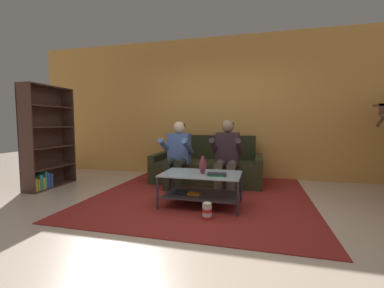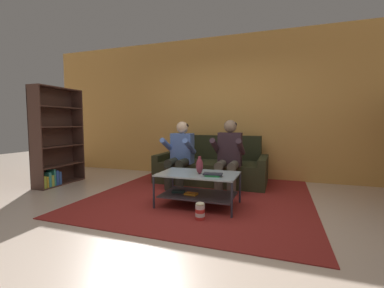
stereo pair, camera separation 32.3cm
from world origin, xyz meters
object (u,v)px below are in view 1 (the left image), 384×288
Objects in this scene: person_seated_right at (227,153)px; popcorn_tub at (207,211)px; book_stack at (217,174)px; bookshelf at (45,144)px; vase at (203,165)px; person_seated_left at (177,152)px; coffee_table at (201,184)px; couch at (208,167)px.

person_seated_right is 5.56× the size of popcorn_tub.
book_stack is 3.14m from bookshelf.
vase is at bearing -7.01° from bookshelf.
bookshelf reaches higher than person_seated_left.
book_stack is 0.51m from popcorn_tub.
coffee_table is 2.91m from bookshelf.
bookshelf reaches higher than coffee_table.
vase is at bearing -38.46° from coffee_table.
book_stack is at bearing -27.20° from coffee_table.
person_seated_right is at bearing 89.78° from book_stack.
couch is 8.05× the size of book_stack.
person_seated_left is 0.65× the size of bookshelf.
coffee_table is at bearing 110.97° from popcorn_tub.
vase is 1.10× the size of popcorn_tub.
book_stack is 1.19× the size of popcorn_tub.
vase is (-0.21, -0.92, -0.08)m from person_seated_right.
person_seated_right reaches higher than book_stack.
person_seated_left is at bearing 124.67° from coffee_table.
popcorn_tub is (-0.06, -1.36, -0.53)m from person_seated_right.
book_stack is at bearing -74.88° from couch.
bookshelf is (-3.10, -0.56, 0.12)m from person_seated_right.
bookshelf is at bearing -157.23° from couch.
bookshelf is at bearing 165.16° from popcorn_tub.
popcorn_tub is (0.18, -0.47, -0.20)m from coffee_table.
couch is at bearing 97.30° from coffee_table.
bookshelf is at bearing 171.67° from book_stack.
person_seated_left is 1.13m from coffee_table.
person_seated_left is at bearing 125.26° from vase.
book_stack reaches higher than coffee_table.
coffee_table is at bearing -82.70° from couch.
person_seated_right is 4.68× the size of book_stack.
coffee_table is (-0.24, -0.89, -0.34)m from person_seated_right.
person_seated_left is at bearing 120.30° from popcorn_tub.
couch is 1.76× the size of person_seated_left.
person_seated_left reaches higher than vase.
person_seated_left is 4.59× the size of book_stack.
bookshelf is (-2.88, 0.35, 0.20)m from vase.
book_stack is at bearing -49.83° from person_seated_left.
vase is 0.13× the size of bookshelf.
coffee_table is 4.98× the size of popcorn_tub.
vase reaches higher than popcorn_tub.
coffee_table is at bearing -6.60° from bookshelf.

